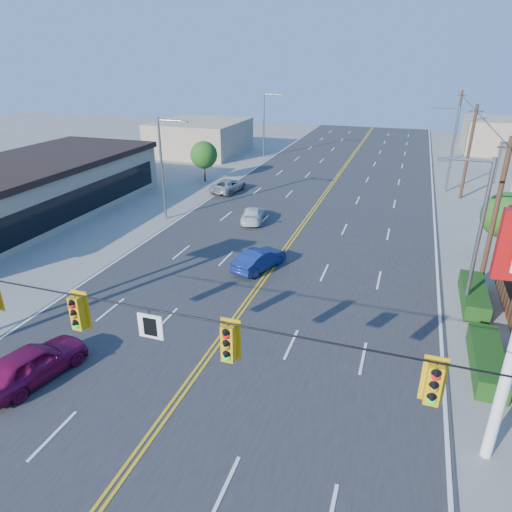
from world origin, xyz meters
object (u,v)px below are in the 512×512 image
(car_magenta, at_px, (33,364))
(car_white, at_px, (253,215))
(signal_span, at_px, (112,335))
(car_blue, at_px, (259,260))
(car_silver, at_px, (228,186))

(car_magenta, height_order, car_white, car_magenta)
(car_magenta, bearing_deg, car_white, -83.41)
(signal_span, xyz_separation_m, car_white, (-3.86, 23.48, -4.31))
(car_magenta, xyz_separation_m, car_white, (2.12, 21.17, -0.18))
(car_magenta, bearing_deg, car_blue, -100.41)
(car_magenta, height_order, car_blue, car_magenta)
(car_magenta, distance_m, car_blue, 13.98)
(signal_span, relative_size, car_magenta, 5.47)
(signal_span, bearing_deg, car_magenta, 158.85)
(car_magenta, bearing_deg, car_silver, -71.75)
(signal_span, distance_m, car_magenta, 7.62)
(car_magenta, distance_m, car_white, 21.27)
(car_magenta, distance_m, car_silver, 28.74)
(signal_span, relative_size, car_blue, 6.10)
(signal_span, height_order, car_blue, signal_span)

